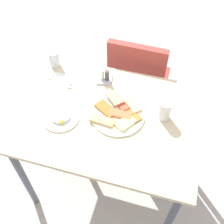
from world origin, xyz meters
The scene contains 11 objects.
ground_plane centered at (0.00, 0.00, 0.00)m, with size 6.00×6.00×0.00m, color #B1AEA6.
dining_table centered at (0.00, 0.00, 0.67)m, with size 1.05×0.77×0.77m.
dining_chair centered at (0.06, 0.59, 0.51)m, with size 0.43×0.44×0.90m.
pide_platter centered at (0.05, 0.02, 0.78)m, with size 0.30×0.31×0.04m.
salad_plate_greens centered at (-0.25, -0.09, 0.79)m, with size 0.21×0.21×0.04m.
soda_can centered at (0.30, 0.07, 0.83)m, with size 0.07×0.07×0.12m, color silver.
drinking_glass centered at (-0.45, 0.31, 0.83)m, with size 0.06×0.06×0.10m, color silver.
paper_napkin centered at (-0.36, 0.18, 0.77)m, with size 0.13×0.13×0.00m, color white.
fork centered at (-0.36, 0.16, 0.78)m, with size 0.17×0.02×0.01m, color silver.
spoon centered at (-0.36, 0.20, 0.78)m, with size 0.17×0.01×0.01m, color silver.
condiment_caddy centered at (-0.10, 0.26, 0.80)m, with size 0.10×0.10×0.08m.
Camera 1 is at (0.29, -0.93, 2.00)m, focal length 44.82 mm.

